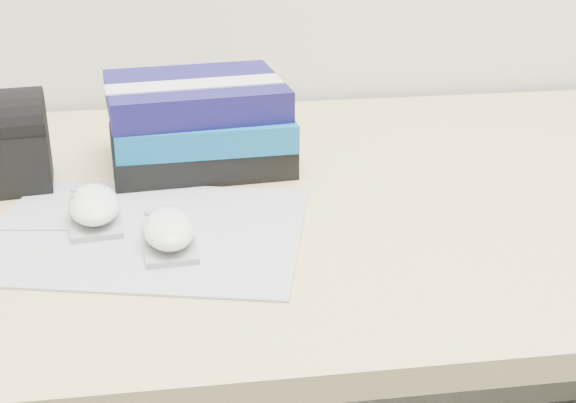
{
  "coord_description": "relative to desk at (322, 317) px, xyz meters",
  "views": [
    {
      "loc": [
        -0.2,
        0.63,
        1.13
      ],
      "look_at": [
        -0.08,
        1.46,
        0.77
      ],
      "focal_mm": 50.0,
      "sensor_mm": 36.0,
      "label": 1
    }
  ],
  "objects": [
    {
      "name": "mouse_front",
      "position": [
        -0.21,
        -0.21,
        0.26
      ],
      "size": [
        0.06,
        0.11,
        0.04
      ],
      "color": "#98999B",
      "rests_on": "mousepad"
    },
    {
      "name": "book_stack",
      "position": [
        -0.17,
        0.06,
        0.29
      ],
      "size": [
        0.26,
        0.21,
        0.12
      ],
      "color": "black",
      "rests_on": "desk"
    },
    {
      "name": "mousepad",
      "position": [
        -0.24,
        -0.16,
        0.24
      ],
      "size": [
        0.42,
        0.36,
        0.0
      ],
      "primitive_type": "cube",
      "rotation": [
        0.0,
        0.0,
        -0.24
      ],
      "color": "gray",
      "rests_on": "desk"
    },
    {
      "name": "mouse_rear",
      "position": [
        -0.3,
        -0.13,
        0.26
      ],
      "size": [
        0.07,
        0.11,
        0.04
      ],
      "color": "#9F9FA2",
      "rests_on": "mousepad"
    },
    {
      "name": "desk",
      "position": [
        0.0,
        0.0,
        0.0
      ],
      "size": [
        1.6,
        0.8,
        0.73
      ],
      "color": "tan",
      "rests_on": "ground"
    }
  ]
}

